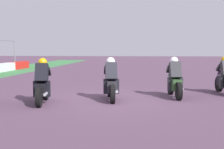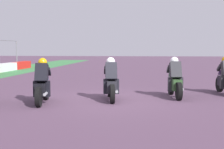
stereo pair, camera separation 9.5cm
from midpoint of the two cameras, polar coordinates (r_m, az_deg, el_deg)
The scene contains 4 objects.
ground_plane at distance 11.33m, azimuth 0.14°, elevation -4.54°, with size 120.00×120.00×0.00m, color #553B50.
rider_lane_b at distance 12.01m, azimuth 11.45°, elevation -1.10°, with size 2.04×0.58×1.51m.
rider_lane_c at distance 11.16m, azimuth 0.06°, elevation -1.45°, with size 2.03×0.62×1.51m.
rider_lane_d at distance 10.75m, azimuth -12.16°, elevation -1.80°, with size 2.04×0.60×1.51m.
Camera 2 is at (-11.11, -1.28, 1.84)m, focal length 50.87 mm.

